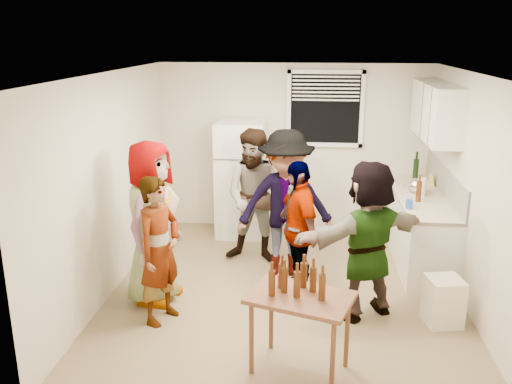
# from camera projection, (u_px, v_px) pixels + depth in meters

# --- Properties ---
(room) EXTENTS (4.00, 4.50, 2.50)m
(room) POSITION_uv_depth(u_px,v_px,m) (285.00, 292.00, 6.33)
(room) COLOR beige
(room) RESTS_ON ground
(window) EXTENTS (1.12, 0.10, 1.06)m
(window) POSITION_uv_depth(u_px,v_px,m) (325.00, 109.00, 7.88)
(window) COLOR white
(window) RESTS_ON room
(refrigerator) EXTENTS (0.70, 0.70, 1.70)m
(refrigerator) POSITION_uv_depth(u_px,v_px,m) (241.00, 179.00, 7.96)
(refrigerator) COLOR white
(refrigerator) RESTS_ON ground
(counter_lower) EXTENTS (0.60, 2.20, 0.86)m
(counter_lower) POSITION_uv_depth(u_px,v_px,m) (418.00, 228.00, 7.14)
(counter_lower) COLOR white
(counter_lower) RESTS_ON ground
(countertop) EXTENTS (0.64, 2.22, 0.04)m
(countertop) POSITION_uv_depth(u_px,v_px,m) (421.00, 196.00, 7.02)
(countertop) COLOR beige
(countertop) RESTS_ON counter_lower
(backsplash) EXTENTS (0.03, 2.20, 0.36)m
(backsplash) POSITION_uv_depth(u_px,v_px,m) (445.00, 182.00, 6.93)
(backsplash) COLOR beige
(backsplash) RESTS_ON countertop
(upper_cabinets) EXTENTS (0.34, 1.60, 0.70)m
(upper_cabinets) POSITION_uv_depth(u_px,v_px,m) (436.00, 111.00, 6.90)
(upper_cabinets) COLOR white
(upper_cabinets) RESTS_ON room
(kettle) EXTENTS (0.29, 0.25, 0.22)m
(kettle) POSITION_uv_depth(u_px,v_px,m) (416.00, 193.00, 7.09)
(kettle) COLOR silver
(kettle) RESTS_ON countertop
(paper_towel) EXTENTS (0.11, 0.11, 0.24)m
(paper_towel) POSITION_uv_depth(u_px,v_px,m) (421.00, 196.00, 6.94)
(paper_towel) COLOR white
(paper_towel) RESTS_ON countertop
(wine_bottle) EXTENTS (0.08, 0.08, 0.30)m
(wine_bottle) POSITION_uv_depth(u_px,v_px,m) (415.00, 180.00, 7.73)
(wine_bottle) COLOR black
(wine_bottle) RESTS_ON countertop
(beer_bottle_counter) EXTENTS (0.07, 0.07, 0.26)m
(beer_bottle_counter) POSITION_uv_depth(u_px,v_px,m) (418.00, 202.00, 6.71)
(beer_bottle_counter) COLOR #47230C
(beer_bottle_counter) RESTS_ON countertop
(blue_cup) EXTENTS (0.09, 0.09, 0.11)m
(blue_cup) POSITION_uv_depth(u_px,v_px,m) (409.00, 209.00, 6.44)
(blue_cup) COLOR blue
(blue_cup) RESTS_ON countertop
(picture_frame) EXTENTS (0.02, 0.18, 0.15)m
(picture_frame) POSITION_uv_depth(u_px,v_px,m) (432.00, 180.00, 7.41)
(picture_frame) COLOR #E1CC58
(picture_frame) RESTS_ON countertop
(trash_bin) EXTENTS (0.40, 0.40, 0.50)m
(trash_bin) POSITION_uv_depth(u_px,v_px,m) (443.00, 301.00, 5.58)
(trash_bin) COLOR white
(trash_bin) RESTS_ON ground
(serving_table) EXTENTS (1.01, 0.83, 0.73)m
(serving_table) POSITION_uv_depth(u_px,v_px,m) (299.00, 369.00, 4.86)
(serving_table) COLOR brown
(serving_table) RESTS_ON ground
(beer_bottle_table) EXTENTS (0.06, 0.06, 0.22)m
(beer_bottle_table) POSITION_uv_depth(u_px,v_px,m) (284.00, 292.00, 4.73)
(beer_bottle_table) COLOR #47230C
(beer_bottle_table) RESTS_ON serving_table
(red_cup) EXTENTS (0.09, 0.09, 0.11)m
(red_cup) POSITION_uv_depth(u_px,v_px,m) (282.00, 286.00, 4.83)
(red_cup) COLOR red
(red_cup) RESTS_ON serving_table
(guest_grey) EXTENTS (1.97, 1.23, 0.58)m
(guest_grey) POSITION_uv_depth(u_px,v_px,m) (156.00, 298.00, 6.18)
(guest_grey) COLOR gray
(guest_grey) RESTS_ON ground
(guest_stripe) EXTENTS (1.65, 1.14, 0.37)m
(guest_stripe) POSITION_uv_depth(u_px,v_px,m) (163.00, 319.00, 5.73)
(guest_stripe) COLOR #141933
(guest_stripe) RESTS_ON ground
(guest_back_left) EXTENTS (1.10, 1.87, 0.67)m
(guest_back_left) POSITION_uv_depth(u_px,v_px,m) (257.00, 260.00, 7.22)
(guest_back_left) COLOR brown
(guest_back_left) RESTS_ON ground
(guest_back_right) EXTENTS (1.49, 2.01, 0.68)m
(guest_back_right) POSITION_uv_depth(u_px,v_px,m) (284.00, 273.00, 6.83)
(guest_back_right) COLOR #434348
(guest_back_right) RESTS_ON ground
(guest_black) EXTENTS (1.80, 1.47, 0.38)m
(guest_black) POSITION_uv_depth(u_px,v_px,m) (296.00, 291.00, 6.35)
(guest_black) COLOR black
(guest_black) RESTS_ON ground
(guest_orange) EXTENTS (2.23, 2.27, 0.50)m
(guest_orange) POSITION_uv_depth(u_px,v_px,m) (363.00, 313.00, 5.84)
(guest_orange) COLOR #C05A39
(guest_orange) RESTS_ON ground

